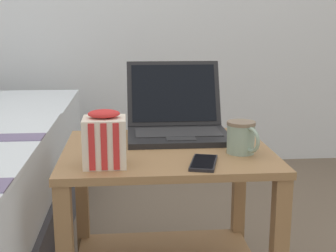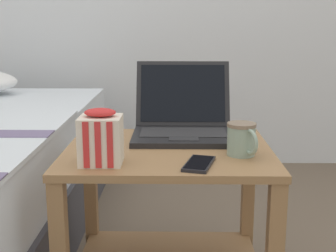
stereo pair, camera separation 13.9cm
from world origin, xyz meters
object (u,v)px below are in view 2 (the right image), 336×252
object	(u,v)px
mug_front_left	(242,138)
snack_bag	(101,138)
cell_phone	(199,164)
laptop	(183,122)

from	to	relation	value
mug_front_left	snack_bag	bearing A→B (deg)	-167.80
cell_phone	laptop	bearing A→B (deg)	96.33
laptop	mug_front_left	size ratio (longest dim) A/B	2.84
mug_front_left	cell_phone	xyz separation A→B (m)	(-0.13, -0.10, -0.05)
laptop	snack_bag	world-z (taller)	laptop
laptop	cell_phone	distance (m)	0.35
mug_front_left	snack_bag	distance (m)	0.41
mug_front_left	snack_bag	size ratio (longest dim) A/B	0.78
laptop	snack_bag	bearing A→B (deg)	-125.13
mug_front_left	cell_phone	bearing A→B (deg)	-141.86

